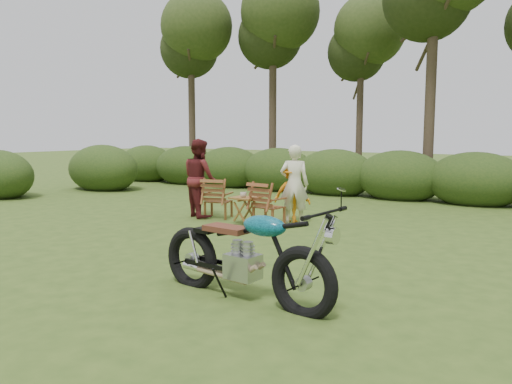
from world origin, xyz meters
The scene contains 10 objects.
ground centered at (0.00, 0.00, 0.00)m, with size 80.00×80.00×0.00m, color #324918.
tree_line centered at (0.50, 9.74, 3.81)m, with size 22.52×11.62×8.14m.
motorcycle centered at (1.09, -0.51, 0.00)m, with size 2.30×0.88×1.32m, color #0D8DAB, non-canonical shape.
lawn_chair_right centered at (-1.02, 3.52, 0.00)m, with size 0.61×0.61×0.89m, color brown, non-canonical shape.
lawn_chair_left centered at (-2.42, 3.65, 0.00)m, with size 0.61×0.61×0.88m, color brown, non-canonical shape.
side_table centered at (-1.50, 3.33, 0.28)m, with size 0.55×0.46×0.56m, color brown, non-canonical shape.
cup centered at (-1.51, 3.31, 0.62)m, with size 0.13×0.13×0.11m, color #C1B09F.
adult_a centered at (-0.69, 3.99, 0.00)m, with size 0.60×0.39×1.64m, color beige.
adult_b centered at (-2.86, 3.55, 0.00)m, with size 0.85×0.66×1.75m, color #56181A.
child centered at (-0.80, 4.08, 0.00)m, with size 0.80×0.46×1.23m, color orange.
Camera 1 is at (4.23, -5.09, 1.90)m, focal length 35.00 mm.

